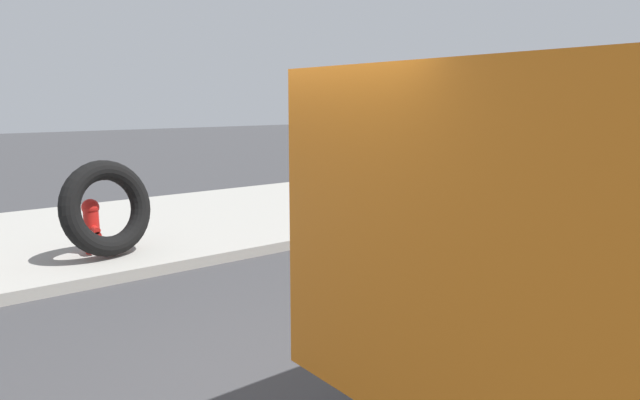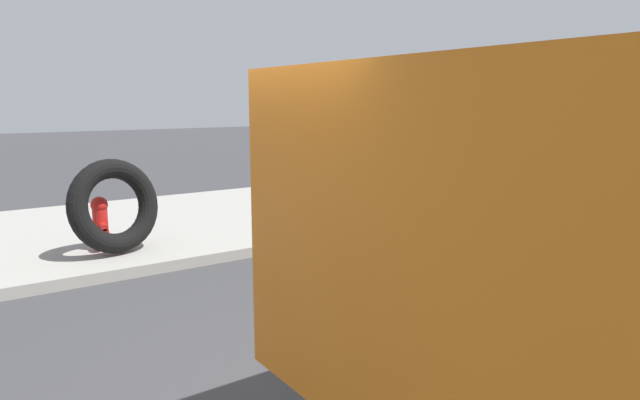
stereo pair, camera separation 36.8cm
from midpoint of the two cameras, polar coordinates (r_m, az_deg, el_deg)
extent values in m
cube|color=#99968E|center=(9.82, -18.86, -2.94)|extent=(36.00, 5.00, 0.15)
cylinder|color=red|center=(8.26, -20.71, -2.88)|extent=(0.20, 0.20, 0.59)
sphere|color=red|center=(8.19, -20.87, -0.49)|extent=(0.23, 0.23, 0.23)
cylinder|color=red|center=(8.07, -20.44, -2.65)|extent=(0.09, 0.16, 0.09)
cylinder|color=red|center=(8.42, -21.03, -2.17)|extent=(0.09, 0.16, 0.09)
cylinder|color=red|center=(8.09, -20.41, -3.14)|extent=(0.11, 0.16, 0.11)
torus|color=black|center=(7.93, -19.43, -0.60)|extent=(1.39, 0.83, 1.33)
cylinder|color=black|center=(4.03, 11.79, -14.72)|extent=(1.11, 0.33, 1.10)
camera|label=1|loc=(0.18, -88.41, 0.29)|focal=30.67mm
camera|label=2|loc=(0.18, 91.59, -0.29)|focal=30.67mm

